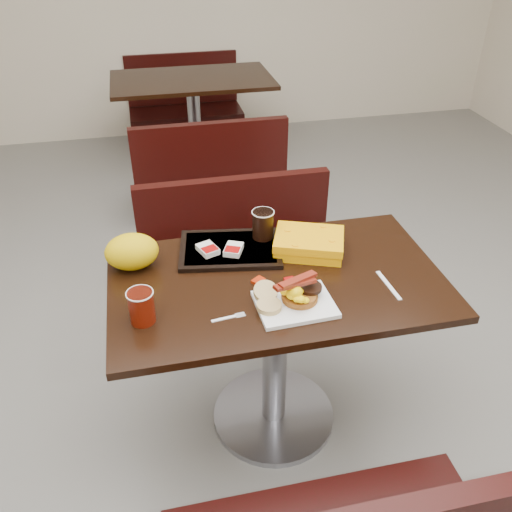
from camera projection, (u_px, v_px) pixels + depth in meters
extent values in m
cube|color=gray|center=(273.00, 417.00, 2.38)|extent=(6.00, 7.00, 0.01)
cube|color=white|center=(295.00, 304.00, 1.83)|extent=(0.26, 0.21, 0.02)
cylinder|color=brown|center=(300.00, 296.00, 1.84)|extent=(0.15, 0.15, 0.03)
cylinder|color=black|center=(310.00, 287.00, 1.84)|extent=(0.08, 0.08, 0.01)
ellipsoid|color=#FFEA05|center=(295.00, 293.00, 1.79)|extent=(0.10, 0.10, 0.05)
cylinder|color=tan|center=(269.00, 306.00, 1.80)|extent=(0.09, 0.09, 0.02)
cylinder|color=tan|center=(266.00, 291.00, 1.84)|extent=(0.09, 0.09, 0.05)
cylinder|color=maroon|center=(142.00, 307.00, 1.74)|extent=(0.10, 0.10, 0.11)
cube|color=white|center=(389.00, 285.00, 1.93)|extent=(0.02, 0.17, 0.00)
cube|color=#A22006|center=(258.00, 281.00, 1.94)|extent=(0.06, 0.05, 0.01)
cube|color=#8C0504|center=(289.00, 280.00, 1.95)|extent=(0.04, 0.03, 0.01)
cube|color=black|center=(230.00, 249.00, 2.11)|extent=(0.43, 0.33, 0.02)
cube|color=silver|center=(208.00, 249.00, 2.07)|extent=(0.09, 0.10, 0.02)
cube|color=silver|center=(234.00, 249.00, 2.07)|extent=(0.09, 0.10, 0.02)
cylinder|color=black|center=(263.00, 224.00, 2.14)|extent=(0.10, 0.10, 0.11)
cube|color=#F29D04|center=(309.00, 243.00, 2.10)|extent=(0.31, 0.28, 0.07)
ellipsoid|color=yellow|center=(132.00, 252.00, 1.99)|extent=(0.20, 0.15, 0.14)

